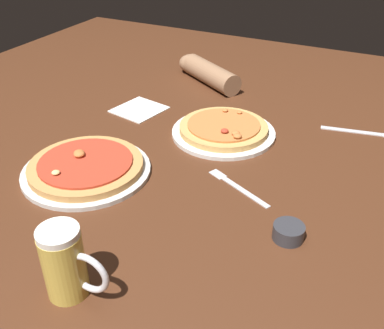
# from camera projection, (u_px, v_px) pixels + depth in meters

# --- Properties ---
(ground_plane) EXTENTS (2.40, 2.40, 0.03)m
(ground_plane) POSITION_uv_depth(u_px,v_px,m) (192.00, 176.00, 1.19)
(ground_plane) COLOR #4C2816
(pizza_plate_near) EXTENTS (0.33, 0.33, 0.05)m
(pizza_plate_near) POSITION_uv_depth(u_px,v_px,m) (86.00, 168.00, 1.16)
(pizza_plate_near) COLOR silver
(pizza_plate_near) RESTS_ON ground_plane
(pizza_plate_far) EXTENTS (0.31, 0.31, 0.05)m
(pizza_plate_far) POSITION_uv_depth(u_px,v_px,m) (224.00, 130.00, 1.34)
(pizza_plate_far) COLOR silver
(pizza_plate_far) RESTS_ON ground_plane
(beer_mug_dark) EXTENTS (0.13, 0.08, 0.15)m
(beer_mug_dark) POSITION_uv_depth(u_px,v_px,m) (66.00, 263.00, 0.79)
(beer_mug_dark) COLOR gold
(beer_mug_dark) RESTS_ON ground_plane
(ramekin_butter) EXTENTS (0.07, 0.07, 0.03)m
(ramekin_butter) POSITION_uv_depth(u_px,v_px,m) (288.00, 232.00, 0.95)
(ramekin_butter) COLOR #333338
(ramekin_butter) RESTS_ON ground_plane
(napkin_folded) EXTENTS (0.17, 0.18, 0.01)m
(napkin_folded) POSITION_uv_depth(u_px,v_px,m) (139.00, 109.00, 1.49)
(napkin_folded) COLOR white
(napkin_folded) RESTS_ON ground_plane
(fork_left) EXTENTS (0.19, 0.10, 0.01)m
(fork_left) POSITION_uv_depth(u_px,v_px,m) (237.00, 186.00, 1.11)
(fork_left) COLOR silver
(fork_left) RESTS_ON ground_plane
(knife_right) EXTENTS (0.24, 0.06, 0.01)m
(knife_right) POSITION_uv_depth(u_px,v_px,m) (362.00, 132.00, 1.36)
(knife_right) COLOR silver
(knife_right) RESTS_ON ground_plane
(diner_arm) EXTENTS (0.31, 0.22, 0.08)m
(diner_arm) POSITION_uv_depth(u_px,v_px,m) (206.00, 71.00, 1.69)
(diner_arm) COLOR #936B4C
(diner_arm) RESTS_ON ground_plane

